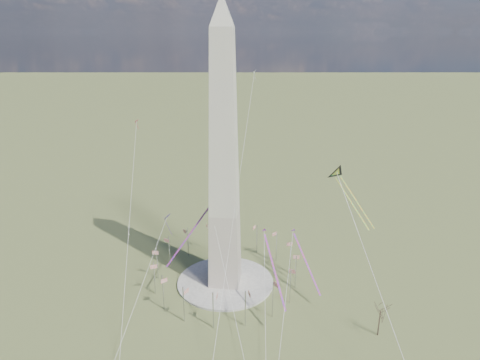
# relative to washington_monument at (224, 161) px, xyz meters

# --- Properties ---
(ground) EXTENTS (2000.00, 2000.00, 0.00)m
(ground) POSITION_rel_washington_monument_xyz_m (0.00, 0.00, -47.95)
(ground) COLOR #525A2D
(ground) RESTS_ON ground
(plaza) EXTENTS (36.00, 36.00, 0.80)m
(plaza) POSITION_rel_washington_monument_xyz_m (0.00, 0.00, -47.55)
(plaza) COLOR beige
(plaza) RESTS_ON ground
(washington_monument) EXTENTS (15.56, 15.56, 100.00)m
(washington_monument) POSITION_rel_washington_monument_xyz_m (0.00, 0.00, 0.00)
(washington_monument) COLOR #B7AB99
(washington_monument) RESTS_ON plaza
(flagpole_ring) EXTENTS (54.40, 54.40, 13.00)m
(flagpole_ring) POSITION_rel_washington_monument_xyz_m (-0.00, -0.00, -40.68)
(flagpole_ring) COLOR silver
(flagpole_ring) RESTS_ON ground
(tree_near) EXTENTS (7.55, 7.55, 13.21)m
(tree_near) POSITION_rel_washington_monument_xyz_m (51.38, -23.69, -38.53)
(tree_near) COLOR #433529
(tree_near) RESTS_ON ground
(kite_delta_black) EXTENTS (15.73, 19.69, 17.10)m
(kite_delta_black) POSITION_rel_washington_monument_xyz_m (39.11, 3.94, -5.30)
(kite_delta_black) COLOR black
(kite_delta_black) RESTS_ON ground
(kite_diamond_purple) EXTENTS (2.53, 3.26, 9.51)m
(kite_diamond_purple) POSITION_rel_washington_monument_xyz_m (-22.79, 5.91, -25.52)
(kite_diamond_purple) COLOR navy
(kite_diamond_purple) RESTS_ON ground
(kite_streamer_left) EXTENTS (9.72, 23.61, 16.90)m
(kite_streamer_left) POSITION_rel_washington_monument_xyz_m (17.17, -12.94, -28.30)
(kite_streamer_left) COLOR red
(kite_streamer_left) RESTS_ON ground
(kite_streamer_mid) EXTENTS (13.05, 21.27, 16.31)m
(kite_streamer_mid) POSITION_rel_washington_monument_xyz_m (-10.21, -1.44, -23.95)
(kite_streamer_mid) COLOR red
(kite_streamer_mid) RESTS_ON ground
(kite_streamer_right) EXTENTS (11.13, 20.95, 15.57)m
(kite_streamer_right) POSITION_rel_washington_monument_xyz_m (27.99, 1.89, -34.18)
(kite_streamer_right) COLOR red
(kite_streamer_right) RESTS_ON ground
(kite_small_red) EXTENTS (1.35, 1.99, 4.21)m
(kite_small_red) POSITION_rel_washington_monument_xyz_m (-44.14, 39.32, 4.37)
(kite_small_red) COLOR red
(kite_small_red) RESTS_ON ground
(kite_small_white) EXTENTS (1.49, 2.16, 4.53)m
(kite_small_white) POSITION_rel_washington_monument_xyz_m (6.04, 50.79, 24.75)
(kite_small_white) COLOR white
(kite_small_white) RESTS_ON ground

